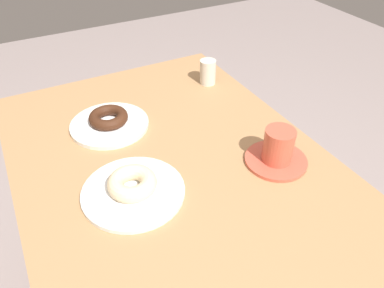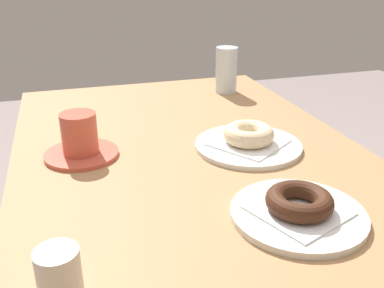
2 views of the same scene
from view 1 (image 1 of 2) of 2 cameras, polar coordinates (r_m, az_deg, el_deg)
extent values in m
cube|color=#A77A4F|center=(0.88, -1.32, -5.76)|extent=(1.13, 0.72, 0.04)
cylinder|color=#AC8052|center=(1.56, -0.75, -1.01)|extent=(0.07, 0.07, 0.71)
cylinder|color=#AC8052|center=(1.46, -19.97, -7.14)|extent=(0.07, 0.07, 0.71)
cylinder|color=silver|center=(1.04, -12.42, 2.90)|extent=(0.21, 0.21, 0.01)
cube|color=white|center=(1.04, -12.47, 3.22)|extent=(0.17, 0.17, 0.00)
torus|color=#3D2012|center=(1.03, -12.60, 3.97)|extent=(0.10, 0.10, 0.03)
cylinder|color=silver|center=(0.83, -8.88, -7.25)|extent=(0.23, 0.23, 0.01)
cube|color=white|center=(0.83, -8.93, -6.93)|extent=(0.19, 0.19, 0.00)
torus|color=beige|center=(0.81, -9.06, -5.96)|extent=(0.11, 0.11, 0.04)
cylinder|color=#CC543E|center=(0.92, 12.63, -2.42)|extent=(0.15, 0.15, 0.01)
cylinder|color=#CD543E|center=(0.90, 13.03, -0.19)|extent=(0.07, 0.07, 0.08)
cylinder|color=black|center=(0.87, 13.37, 1.75)|extent=(0.06, 0.06, 0.00)
cylinder|color=beige|center=(1.21, 2.42, 10.91)|extent=(0.05, 0.05, 0.08)
camera|label=2|loc=(1.45, -7.72, 29.26)|focal=40.50mm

